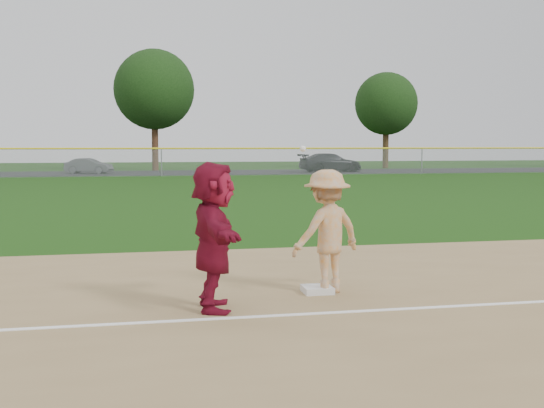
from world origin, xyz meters
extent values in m
plane|color=#163E0B|center=(0.00, 0.00, 0.00)|extent=(160.00, 160.00, 0.00)
cube|color=white|center=(0.00, -0.80, 0.03)|extent=(60.00, 0.10, 0.01)
cube|color=black|center=(0.00, 46.00, 0.01)|extent=(120.00, 10.00, 0.01)
cube|color=silver|center=(0.49, 0.46, 0.07)|extent=(0.45, 0.45, 0.10)
imported|color=maroon|center=(-1.18, -0.27, 1.03)|extent=(0.72, 1.92, 2.03)
imported|color=#505257|center=(-5.37, 45.90, 0.61)|extent=(3.86, 2.39, 1.20)
imported|color=black|center=(14.16, 45.07, 0.78)|extent=(5.52, 2.74, 1.54)
imported|color=#AEAEB0|center=(0.63, 0.46, 0.96)|extent=(1.39, 1.11, 1.88)
sphere|color=white|center=(0.21, 0.28, 2.22)|extent=(0.09, 0.09, 0.09)
plane|color=#999EA0|center=(0.00, 40.00, 1.00)|extent=(110.00, 0.00, 110.00)
cylinder|color=yellow|center=(0.00, 40.00, 2.00)|extent=(110.00, 0.12, 0.12)
cylinder|color=gray|center=(0.00, 40.00, 1.00)|extent=(0.08, 0.08, 2.00)
cylinder|color=gray|center=(20.00, 40.00, 1.00)|extent=(0.08, 0.08, 2.00)
cylinder|color=#3E2516|center=(0.00, 51.50, 2.05)|extent=(0.56, 0.56, 4.10)
sphere|color=black|center=(0.00, 51.50, 7.08)|extent=(7.00, 7.00, 7.00)
cylinder|color=#392714|center=(22.00, 52.80, 1.82)|extent=(0.56, 0.56, 3.64)
sphere|color=black|center=(22.00, 52.80, 6.19)|extent=(6.00, 6.00, 6.00)
camera|label=1|loc=(-2.30, -9.42, 2.28)|focal=45.00mm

